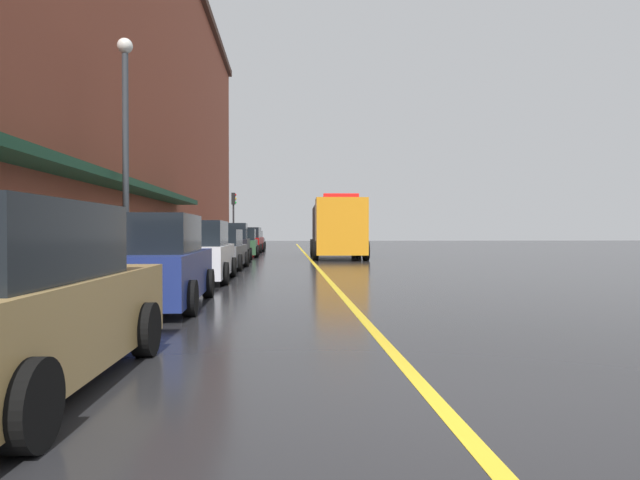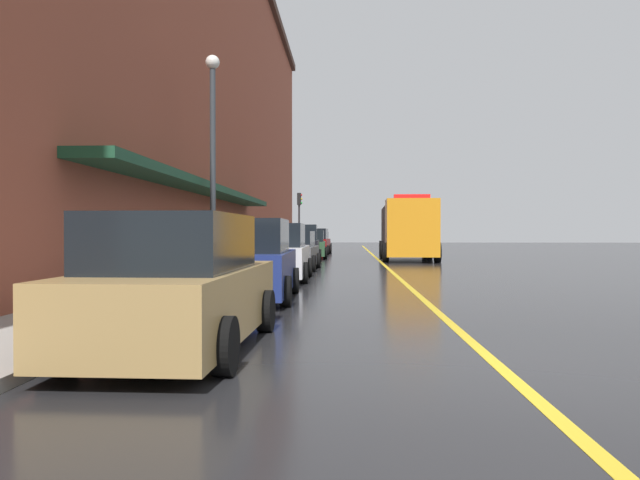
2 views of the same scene
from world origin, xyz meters
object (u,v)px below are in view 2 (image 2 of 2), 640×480
parking_meter_2 (267,242)px  street_lamp_left (213,141)px  parked_car_6 (315,242)px  parked_car_0 (178,287)px  parked_car_2 (277,254)px  parked_car_3 (294,252)px  parking_meter_1 (271,242)px  parking_meter_3 (293,239)px  traffic_light_near (299,210)px  utility_truck (407,230)px  parked_car_5 (310,245)px  parked_car_1 (250,262)px  parking_meter_4 (159,256)px  parked_car_4 (301,245)px  parking_meter_0 (276,241)px  parked_car_7 (318,242)px

parking_meter_2 → street_lamp_left: size_ratio=0.19×
parked_car_6 → parking_meter_2: size_ratio=3.26×
parked_car_0 → parked_car_2: 11.43m
parked_car_2 → parked_car_6: (0.07, 22.21, -0.02)m
parked_car_3 → parking_meter_1: parked_car_3 is taller
parking_meter_3 → traffic_light_near: size_ratio=0.31×
parked_car_2 → utility_truck: utility_truck is taller
parked_car_5 → parking_meter_1: 6.37m
parked_car_6 → street_lamp_left: street_lamp_left is taller
parking_meter_1 → parking_meter_3: bearing=90.0°
parked_car_1 → parking_meter_2: (-1.43, 13.81, 0.21)m
parked_car_2 → traffic_light_near: (-1.33, 26.17, 2.32)m
parked_car_5 → parking_meter_3: (-1.47, 5.53, 0.29)m
parking_meter_2 → parked_car_2: bearing=-80.4°
utility_truck → parking_meter_2: 9.34m
parked_car_0 → parking_meter_3: (-1.43, 32.90, 0.24)m
parking_meter_4 → parking_meter_2: bearing=90.0°
parking_meter_1 → parked_car_4: bearing=35.2°
parked_car_5 → parking_meter_0: 4.62m
parked_car_6 → traffic_light_near: (-1.40, 3.95, 2.33)m
parked_car_3 → parked_car_5: bearing=1.6°
parking_meter_1 → parking_meter_2: (0.00, -1.52, 0.00)m
parked_car_7 → parked_car_1: bearing=-178.4°
parked_car_5 → parking_meter_4: size_ratio=3.55×
utility_truck → parking_meter_3: utility_truck is taller
parked_car_7 → parking_meter_1: 18.52m
parked_car_7 → parking_meter_0: parked_car_7 is taller
parked_car_5 → parking_meter_2: size_ratio=3.55×
parked_car_2 → parking_meter_2: size_ratio=3.37×
parked_car_0 → parked_car_3: size_ratio=1.11×
utility_truck → street_lamp_left: bearing=-25.7°
parked_car_6 → parked_car_7: bearing=2.8°
parked_car_7 → traffic_light_near: 3.44m
parked_car_2 → parking_meter_1: 9.85m
parked_car_6 → parked_car_2: bearing=-178.2°
parking_meter_0 → parking_meter_4: bearing=-90.0°
parked_car_1 → parking_meter_0: 17.21m
parked_car_0 → parking_meter_2: 19.71m
parked_car_0 → parked_car_2: parked_car_2 is taller
parked_car_7 → parking_meter_1: bearing=177.3°
utility_truck → parked_car_5: bearing=-103.8°
parked_car_0 → parking_meter_2: (-1.43, 19.66, 0.24)m
parked_car_7 → parked_car_6: bearing=-177.6°
parked_car_2 → parked_car_6: 22.21m
parked_car_1 → parking_meter_4: parked_car_1 is taller
parking_meter_0 → parked_car_5: bearing=71.5°
parked_car_7 → parking_meter_0: 16.70m
parked_car_4 → parking_meter_3: size_ratio=3.15×
parked_car_7 → parking_meter_3: (-1.37, -6.74, 0.33)m
traffic_light_near → parking_meter_3: bearing=-90.8°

